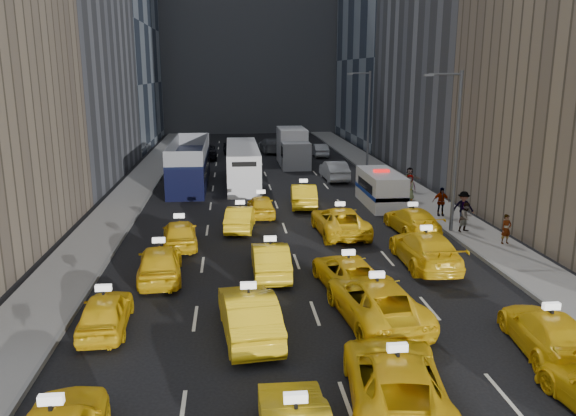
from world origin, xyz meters
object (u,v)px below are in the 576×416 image
(nypd_van, at_px, (381,189))
(box_truck, at_px, (293,147))
(pedestrian_0, at_px, (506,229))
(double_decker, at_px, (190,164))
(city_bus, at_px, (242,165))
(taxi_2, at_px, (396,381))

(nypd_van, bearing_deg, box_truck, 104.81)
(nypd_van, xyz_separation_m, pedestrian_0, (4.08, -9.82, -0.19))
(double_decker, height_order, pedestrian_0, double_decker)
(city_bus, xyz_separation_m, box_truck, (5.13, 8.92, 0.20))
(city_bus, relative_size, pedestrian_0, 7.64)
(city_bus, bearing_deg, box_truck, 59.27)
(nypd_van, relative_size, city_bus, 0.49)
(taxi_2, bearing_deg, pedestrian_0, -118.22)
(city_bus, distance_m, box_truck, 10.29)
(double_decker, bearing_deg, nypd_van, -28.99)
(taxi_2, height_order, pedestrian_0, pedestrian_0)
(double_decker, relative_size, pedestrian_0, 7.77)
(taxi_2, xyz_separation_m, double_decker, (-7.60, 31.86, 0.97))
(taxi_2, bearing_deg, city_bus, -76.09)
(taxi_2, xyz_separation_m, city_bus, (-3.37, 32.17, 0.76))
(double_decker, bearing_deg, box_truck, 47.77)
(taxi_2, relative_size, city_bus, 0.47)
(taxi_2, height_order, double_decker, double_decker)
(pedestrian_0, bearing_deg, city_bus, 115.49)
(taxi_2, height_order, box_truck, box_truck)
(taxi_2, relative_size, pedestrian_0, 3.55)
(nypd_van, xyz_separation_m, box_truck, (-4.07, 17.69, 0.61))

